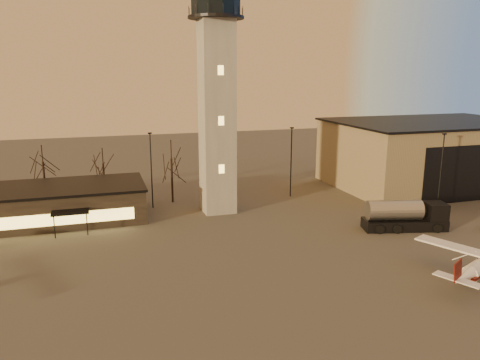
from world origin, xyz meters
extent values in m
plane|color=#454340|center=(0.00, 0.00, 0.00)|extent=(220.00, 220.00, 0.00)
cube|color=gray|center=(0.00, 30.00, 12.00)|extent=(4.00, 4.00, 24.00)
cylinder|color=black|center=(0.00, 30.00, 24.15)|extent=(6.80, 6.80, 0.30)
cylinder|color=black|center=(0.00, 30.00, 26.00)|extent=(6.00, 6.00, 3.40)
cube|color=#877B58|center=(36.00, 34.00, 5.00)|extent=(30.00, 20.00, 10.00)
cube|color=black|center=(36.00, 34.00, 10.15)|extent=(30.60, 20.60, 0.30)
cube|color=black|center=(36.00, 23.98, 4.00)|extent=(18.00, 0.10, 8.00)
cube|color=black|center=(-22.00, 32.00, 2.00)|extent=(25.00, 10.00, 4.00)
cube|color=black|center=(-22.00, 32.00, 4.15)|extent=(25.40, 10.40, 0.30)
cube|color=#FFD259|center=(-22.00, 26.98, 1.60)|extent=(22.00, 0.08, 1.40)
cube|color=black|center=(-18.00, 26.00, 2.60)|extent=(4.00, 2.00, 0.20)
cylinder|color=black|center=(-8.00, 34.00, 5.00)|extent=(0.16, 0.16, 10.00)
cube|color=black|center=(-8.00, 34.00, 10.05)|extent=(0.50, 0.25, 0.18)
cylinder|color=black|center=(12.00, 34.00, 5.00)|extent=(0.16, 0.16, 10.00)
cube|color=black|center=(12.00, 34.00, 10.05)|extent=(0.50, 0.25, 0.18)
cylinder|color=black|center=(28.00, 22.00, 5.00)|extent=(0.16, 0.16, 10.00)
cube|color=black|center=(28.00, 22.00, 10.05)|extent=(0.50, 0.25, 0.18)
cylinder|color=black|center=(-14.00, 40.00, 2.62)|extent=(0.28, 0.28, 5.25)
cylinder|color=black|center=(-5.00, 36.00, 3.08)|extent=(0.28, 0.28, 6.16)
cylinder|color=black|center=(4.00, 38.00, 2.48)|extent=(0.28, 0.28, 4.97)
cylinder|color=black|center=(-22.00, 42.00, 2.80)|extent=(0.28, 0.28, 5.60)
cone|color=white|center=(12.97, 1.04, 1.57)|extent=(2.96, 2.23, 1.23)
cube|color=white|center=(12.05, 0.62, 1.68)|extent=(2.45, 3.79, 0.09)
cube|color=#5D140D|center=(11.95, 0.58, 2.47)|extent=(1.46, 0.72, 1.90)
cube|color=black|center=(18.73, 16.42, 0.61)|extent=(9.81, 4.88, 1.22)
cube|color=black|center=(22.18, 15.55, 2.11)|extent=(2.78, 3.02, 2.00)
cube|color=black|center=(22.93, 15.36, 2.45)|extent=(0.62, 2.08, 1.11)
cylinder|color=#A4A5A9|center=(17.43, 16.74, 2.33)|extent=(6.60, 3.78, 2.33)
camera|label=1|loc=(-14.74, -27.14, 17.82)|focal=35.00mm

